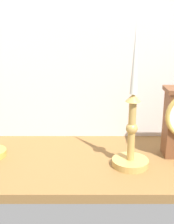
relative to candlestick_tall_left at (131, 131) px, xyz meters
The scene contains 3 objects.
ground_plane 17.41cm from the candlestick_tall_left, 164.05° to the left, with size 100.00×36.00×2.40cm, color brown.
back_wall 34.23cm from the candlestick_tall_left, 120.21° to the left, with size 120.00×2.00×65.00cm, color silver.
candlestick_tall_left is the anchor object (origin of this frame).
Camera 1 is at (1.28, -79.07, 39.02)cm, focal length 49.64 mm.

